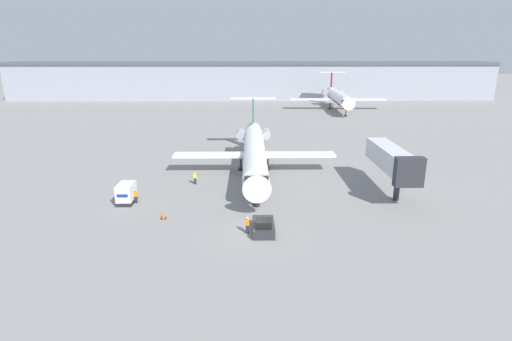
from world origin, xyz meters
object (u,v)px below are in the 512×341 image
(worker_near_tug, at_px, (247,225))
(jet_bridge, at_px, (392,159))
(worker_by_wing, at_px, (195,178))
(airplane_main, at_px, (254,151))
(airplane_parked_far_left, at_px, (338,97))
(traffic_cone_left, at_px, (163,215))
(luggage_cart, at_px, (126,193))
(worker_on_apron, at_px, (136,196))
(pushback_tug, at_px, (263,226))

(worker_near_tug, distance_m, jet_bridge, 21.76)
(worker_near_tug, relative_size, worker_by_wing, 0.99)
(airplane_main, distance_m, airplane_parked_far_left, 72.44)
(traffic_cone_left, bearing_deg, jet_bridge, 15.92)
(airplane_main, bearing_deg, airplane_parked_far_left, 68.30)
(luggage_cart, bearing_deg, worker_on_apron, -3.06)
(worker_near_tug, height_order, jet_bridge, jet_bridge)
(luggage_cart, xyz_separation_m, airplane_parked_far_left, (42.22, 79.61, 2.73))
(pushback_tug, relative_size, worker_on_apron, 2.49)
(worker_near_tug, height_order, airplane_parked_far_left, airplane_parked_far_left)
(worker_on_apron, bearing_deg, worker_near_tug, -32.54)
(worker_by_wing, bearing_deg, jet_bridge, -8.79)
(airplane_main, distance_m, traffic_cone_left, 20.06)
(jet_bridge, bearing_deg, worker_by_wing, 171.21)
(traffic_cone_left, bearing_deg, worker_by_wing, 80.53)
(airplane_main, distance_m, jet_bridge, 19.51)
(pushback_tug, distance_m, jet_bridge, 20.32)
(worker_by_wing, distance_m, airplane_parked_far_left, 80.71)
(worker_near_tug, bearing_deg, worker_on_apron, 147.46)
(luggage_cart, relative_size, worker_on_apron, 1.76)
(worker_on_apron, xyz_separation_m, jet_bridge, (31.45, 3.06, 3.58))
(worker_on_apron, xyz_separation_m, airplane_parked_far_left, (41.12, 79.67, 3.05))
(jet_bridge, bearing_deg, luggage_cart, -174.73)
(luggage_cart, xyz_separation_m, traffic_cone_left, (5.33, -4.76, -0.82))
(pushback_tug, relative_size, worker_by_wing, 2.36)
(airplane_main, distance_m, worker_by_wing, 10.07)
(pushback_tug, xyz_separation_m, traffic_cone_left, (-10.76, 3.52, -0.21))
(airplane_parked_far_left, bearing_deg, traffic_cone_left, -113.62)
(airplane_main, relative_size, worker_on_apron, 20.09)
(pushback_tug, bearing_deg, traffic_cone_left, 161.92)
(worker_near_tug, xyz_separation_m, airplane_parked_far_left, (27.75, 88.20, 3.01))
(airplane_main, height_order, jet_bridge, airplane_main)
(worker_on_apron, relative_size, traffic_cone_left, 2.15)
(airplane_main, height_order, airplane_parked_far_left, airplane_parked_far_left)
(traffic_cone_left, distance_m, jet_bridge, 28.60)
(traffic_cone_left, height_order, airplane_parked_far_left, airplane_parked_far_left)
(luggage_cart, bearing_deg, worker_by_wing, 43.53)
(pushback_tug, distance_m, worker_on_apron, 17.10)
(traffic_cone_left, bearing_deg, airplane_main, 59.37)
(worker_on_apron, bearing_deg, worker_by_wing, 48.47)
(airplane_parked_far_left, bearing_deg, worker_on_apron, -117.30)
(luggage_cart, distance_m, jet_bridge, 32.85)
(worker_on_apron, distance_m, jet_bridge, 31.80)
(worker_on_apron, bearing_deg, luggage_cart, 176.94)
(worker_near_tug, xyz_separation_m, traffic_cone_left, (-9.14, 3.83, -0.55))
(traffic_cone_left, xyz_separation_m, jet_bridge, (27.22, 7.77, 4.08))
(pushback_tug, distance_m, traffic_cone_left, 11.33)
(traffic_cone_left, bearing_deg, pushback_tug, -18.08)
(pushback_tug, distance_m, luggage_cart, 18.11)
(airplane_parked_far_left, height_order, jet_bridge, airplane_parked_far_left)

